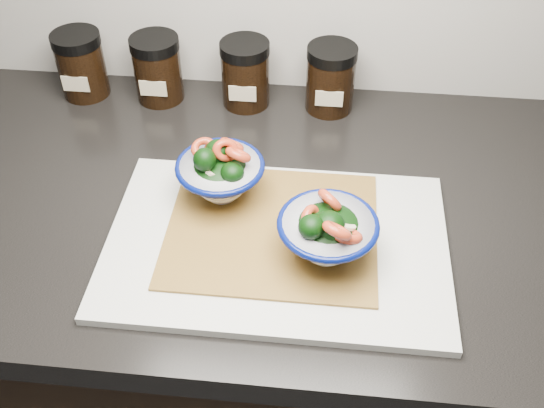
# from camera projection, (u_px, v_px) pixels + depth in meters

# --- Properties ---
(cabinet) EXTENTS (3.43, 0.58, 0.86)m
(cabinet) POSITION_uv_depth(u_px,v_px,m) (200.00, 369.00, 1.25)
(cabinet) COLOR black
(cabinet) RESTS_ON ground
(countertop) EXTENTS (3.50, 0.60, 0.04)m
(countertop) POSITION_uv_depth(u_px,v_px,m) (176.00, 202.00, 0.94)
(countertop) COLOR black
(countertop) RESTS_ON cabinet
(cutting_board) EXTENTS (0.45, 0.30, 0.01)m
(cutting_board) POSITION_uv_depth(u_px,v_px,m) (277.00, 244.00, 0.84)
(cutting_board) COLOR beige
(cutting_board) RESTS_ON countertop
(bamboo_mat) EXTENTS (0.28, 0.24, 0.00)m
(bamboo_mat) POSITION_uv_depth(u_px,v_px,m) (272.00, 229.00, 0.85)
(bamboo_mat) COLOR #A67F32
(bamboo_mat) RESTS_ON cutting_board
(bowl_left) EXTENTS (0.12, 0.12, 0.10)m
(bowl_left) POSITION_uv_depth(u_px,v_px,m) (221.00, 172.00, 0.87)
(bowl_left) COLOR white
(bowl_left) RESTS_ON bamboo_mat
(bowl_right) EXTENTS (0.13, 0.13, 0.10)m
(bowl_right) POSITION_uv_depth(u_px,v_px,m) (327.00, 233.00, 0.79)
(bowl_right) COLOR white
(bowl_right) RESTS_ON bamboo_mat
(spice_jar_a) EXTENTS (0.08, 0.08, 0.11)m
(spice_jar_a) POSITION_uv_depth(u_px,v_px,m) (81.00, 64.00, 1.08)
(spice_jar_a) COLOR black
(spice_jar_a) RESTS_ON countertop
(spice_jar_b) EXTENTS (0.08, 0.08, 0.11)m
(spice_jar_b) POSITION_uv_depth(u_px,v_px,m) (158.00, 69.00, 1.07)
(spice_jar_b) COLOR black
(spice_jar_b) RESTS_ON countertop
(spice_jar_c) EXTENTS (0.08, 0.08, 0.11)m
(spice_jar_c) POSITION_uv_depth(u_px,v_px,m) (245.00, 74.00, 1.06)
(spice_jar_c) COLOR black
(spice_jar_c) RESTS_ON countertop
(spice_jar_d) EXTENTS (0.08, 0.08, 0.11)m
(spice_jar_d) POSITION_uv_depth(u_px,v_px,m) (331.00, 78.00, 1.04)
(spice_jar_d) COLOR black
(spice_jar_d) RESTS_ON countertop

